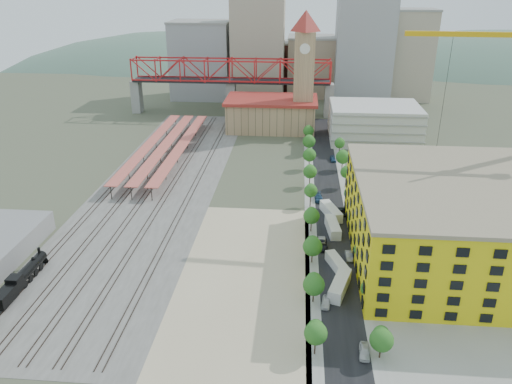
# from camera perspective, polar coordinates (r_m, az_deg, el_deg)

# --- Properties ---
(ground) EXTENTS (400.00, 400.00, 0.00)m
(ground) POSITION_cam_1_polar(r_m,az_deg,el_deg) (137.09, 1.83, -2.40)
(ground) COLOR #474C38
(ground) RESTS_ON ground
(ballast_strip) EXTENTS (36.00, 165.00, 0.06)m
(ballast_strip) POSITION_cam_1_polar(r_m,az_deg,el_deg) (158.61, -10.90, 0.89)
(ballast_strip) COLOR #605E59
(ballast_strip) RESTS_ON ground
(dirt_lot) EXTENTS (28.00, 67.00, 0.06)m
(dirt_lot) POSITION_cam_1_polar(r_m,az_deg,el_deg) (109.93, -1.24, -9.46)
(dirt_lot) COLOR tan
(dirt_lot) RESTS_ON ground
(street_asphalt) EXTENTS (12.00, 170.00, 0.06)m
(street_asphalt) POSITION_cam_1_polar(r_m,az_deg,el_deg) (150.88, 8.23, -0.12)
(street_asphalt) COLOR black
(street_asphalt) RESTS_ON ground
(sidewalk_west) EXTENTS (3.00, 170.00, 0.04)m
(sidewalk_west) POSITION_cam_1_polar(r_m,az_deg,el_deg) (150.63, 6.14, -0.05)
(sidewalk_west) COLOR gray
(sidewalk_west) RESTS_ON ground
(sidewalk_east) EXTENTS (3.00, 170.00, 0.04)m
(sidewalk_east) POSITION_cam_1_polar(r_m,az_deg,el_deg) (151.34, 10.31, -0.19)
(sidewalk_east) COLOR gray
(sidewalk_east) RESTS_ON ground
(construction_pad) EXTENTS (50.00, 90.00, 0.06)m
(construction_pad) POSITION_cam_1_polar(r_m,az_deg,el_deg) (125.38, 22.42, -6.96)
(construction_pad) COLOR gray
(construction_pad) RESTS_ON ground
(rail_tracks) EXTENTS (26.56, 160.00, 0.18)m
(rail_tracks) POSITION_cam_1_polar(r_m,az_deg,el_deg) (159.05, -11.53, 0.95)
(rail_tracks) COLOR #382B23
(rail_tracks) RESTS_ON ground
(platform_canopies) EXTENTS (16.00, 80.00, 4.12)m
(platform_canopies) POSITION_cam_1_polar(r_m,az_deg,el_deg) (183.42, -10.28, 5.37)
(platform_canopies) COLOR #D35651
(platform_canopies) RESTS_ON ground
(station_hall) EXTENTS (38.00, 24.00, 13.10)m
(station_hall) POSITION_cam_1_polar(r_m,az_deg,el_deg) (212.27, 1.76, 8.96)
(station_hall) COLOR tan
(station_hall) RESTS_ON ground
(clock_tower) EXTENTS (12.00, 12.00, 52.00)m
(clock_tower) POSITION_cam_1_polar(r_m,az_deg,el_deg) (205.58, 5.55, 14.66)
(clock_tower) COLOR tan
(clock_tower) RESTS_ON ground
(parking_garage) EXTENTS (34.00, 26.00, 14.00)m
(parking_garage) POSITION_cam_1_polar(r_m,az_deg,el_deg) (202.48, 13.33, 7.72)
(parking_garage) COLOR silver
(parking_garage) RESTS_ON ground
(truss_bridge) EXTENTS (94.00, 9.60, 25.60)m
(truss_bridge) POSITION_cam_1_polar(r_m,az_deg,el_deg) (233.96, -2.89, 13.36)
(truss_bridge) COLOR gray
(truss_bridge) RESTS_ON ground
(construction_building) EXTENTS (44.60, 50.60, 18.80)m
(construction_building) POSITION_cam_1_polar(r_m,az_deg,el_deg) (120.27, 21.74, -3.09)
(construction_building) COLOR yellow
(construction_building) RESTS_ON ground
(street_trees) EXTENTS (15.40, 124.40, 8.00)m
(street_trees) POSITION_cam_1_polar(r_m,az_deg,el_deg) (141.79, 8.41, -1.74)
(street_trees) COLOR #29621D
(street_trees) RESTS_ON ground
(skyline) EXTENTS (133.00, 46.00, 60.00)m
(skyline) POSITION_cam_1_polar(r_m,az_deg,el_deg) (268.09, 5.35, 15.44)
(skyline) COLOR #9EA0A3
(skyline) RESTS_ON ground
(distant_hills) EXTENTS (647.00, 264.00, 227.00)m
(distant_hills) POSITION_cam_1_polar(r_m,az_deg,el_deg) (409.61, 10.13, 3.20)
(distant_hills) COLOR #4C6B59
(distant_hills) RESTS_ON ground
(locomotive) EXTENTS (2.57, 19.79, 4.95)m
(locomotive) POSITION_cam_1_polar(r_m,az_deg,el_deg) (116.59, -25.07, -8.80)
(locomotive) COLOR black
(locomotive) RESTS_ON ground
(site_trailer_a) EXTENTS (5.52, 10.50, 2.78)m
(site_trailer_a) POSITION_cam_1_polar(r_m,az_deg,el_deg) (105.49, 9.55, -10.51)
(site_trailer_a) COLOR silver
(site_trailer_a) RESTS_ON ground
(site_trailer_b) EXTENTS (5.07, 8.94, 2.38)m
(site_trailer_b) POSITION_cam_1_polar(r_m,az_deg,el_deg) (112.97, 9.24, -8.12)
(site_trailer_b) COLOR silver
(site_trailer_b) RESTS_ON ground
(site_trailer_c) EXTENTS (3.74, 10.11, 2.70)m
(site_trailer_c) POSITION_cam_1_polar(r_m,az_deg,el_deg) (127.96, 8.77, -4.00)
(site_trailer_c) COLOR silver
(site_trailer_c) RESTS_ON ground
(site_trailer_d) EXTENTS (5.83, 10.47, 2.78)m
(site_trailer_d) POSITION_cam_1_polar(r_m,az_deg,el_deg) (136.08, 8.56, -2.22)
(site_trailer_d) COLOR silver
(site_trailer_d) RESTS_ON ground
(car_0) EXTENTS (2.31, 4.55, 1.48)m
(car_0) POSITION_cam_1_polar(r_m,az_deg,el_deg) (101.45, 8.00, -12.38)
(car_0) COLOR silver
(car_0) RESTS_ON ground
(car_1) EXTENTS (1.69, 4.80, 1.58)m
(car_1) POSITION_cam_1_polar(r_m,az_deg,el_deg) (121.81, 7.52, -5.72)
(car_1) COLOR #99989D
(car_1) RESTS_ON ground
(car_2) EXTENTS (2.74, 5.79, 1.60)m
(car_2) POSITION_cam_1_polar(r_m,az_deg,el_deg) (120.83, 7.54, -5.97)
(car_2) COLOR black
(car_2) RESTS_ON ground
(car_3) EXTENTS (2.56, 5.55, 1.57)m
(car_3) POSITION_cam_1_polar(r_m,az_deg,el_deg) (145.39, 7.17, -0.67)
(car_3) COLOR navy
(car_3) RESTS_ON ground
(car_4) EXTENTS (2.21, 4.68, 1.55)m
(car_4) POSITION_cam_1_polar(r_m,az_deg,el_deg) (91.40, 12.30, -17.39)
(car_4) COLOR silver
(car_4) RESTS_ON ground
(car_5) EXTENTS (1.64, 4.29, 1.39)m
(car_5) POSITION_cam_1_polar(r_m,az_deg,el_deg) (117.34, 10.56, -7.21)
(car_5) COLOR #929397
(car_5) RESTS_ON ground
(car_6) EXTENTS (2.81, 5.13, 1.36)m
(car_6) POSITION_cam_1_polar(r_m,az_deg,el_deg) (137.85, 9.76, -2.28)
(car_6) COLOR black
(car_6) RESTS_ON ground
(car_7) EXTENTS (2.30, 4.73, 1.33)m
(car_7) POSITION_cam_1_polar(r_m,az_deg,el_deg) (177.48, 8.79, 3.72)
(car_7) COLOR navy
(car_7) RESTS_ON ground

